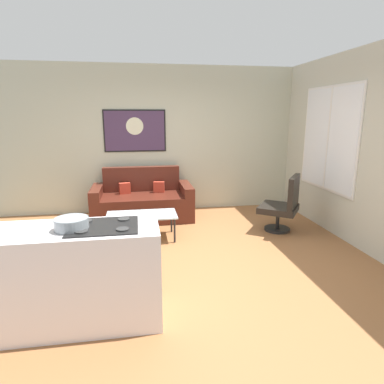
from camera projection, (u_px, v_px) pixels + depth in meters
The scene contains 10 objects.
ground at pixel (178, 260), 4.40m from camera, with size 6.40×6.40×0.04m, color #986139.
back_wall at pixel (162, 140), 6.40m from camera, with size 6.40×0.05×2.80m, color beige.
right_wall at pixel (354, 149), 4.78m from camera, with size 0.05×6.40×2.80m, color beige.
couch at pixel (143, 202), 6.06m from camera, with size 1.80×0.90×0.92m.
coffee_table at pixel (142, 216), 5.03m from camera, with size 1.07×0.55×0.39m.
armchair at pixel (284, 205), 5.35m from camera, with size 0.82×0.83×0.94m.
kitchen_counter at pixel (76, 276), 2.97m from camera, with size 1.51×0.62×0.94m.
mixing_bowl at pixel (72, 224), 2.83m from camera, with size 0.29×0.29×0.11m.
wall_painting at pixel (135, 131), 6.23m from camera, with size 1.17×0.03×0.79m.
window at pixel (329, 139), 5.32m from camera, with size 0.03×1.55×1.67m.
Camera 1 is at (-0.48, -4.04, 1.88)m, focal length 30.74 mm.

